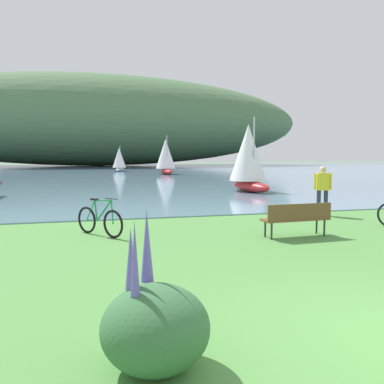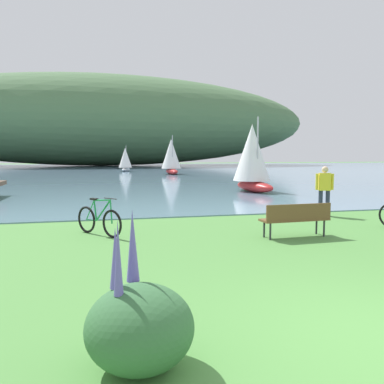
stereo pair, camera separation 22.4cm
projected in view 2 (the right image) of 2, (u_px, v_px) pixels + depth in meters
name	position (u px, v px, depth m)	size (l,w,h in m)	color
bay_water	(123.00, 171.00, 52.09)	(180.00, 80.00, 0.04)	#6B8EA8
distant_hillside	(102.00, 121.00, 74.95)	(81.67, 28.00, 17.02)	#4C7047
park_bench_near_camera	(296.00, 217.00, 9.99)	(1.82, 0.57, 0.88)	brown
bicycle_beside_path	(99.00, 220.00, 10.28)	(1.14, 1.43, 1.01)	black
person_at_shoreline	(324.00, 188.00, 13.52)	(0.58, 0.33, 1.71)	#282D47
echium_bush_closest_to_camera	(139.00, 325.00, 3.83)	(1.07, 1.07, 1.55)	#386B3D
sailboat_nearest_to_shore	(125.00, 159.00, 49.02)	(2.04, 2.85, 3.23)	white
sailboat_mid_bay	(171.00, 156.00, 41.91)	(2.18, 3.54, 4.10)	#B22323
sailboat_toward_hillside	(252.00, 157.00, 22.05)	(2.36, 3.61, 4.12)	#B22323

